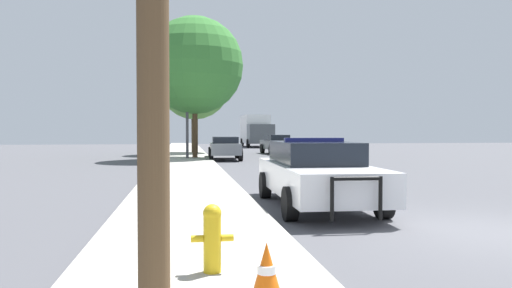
{
  "coord_description": "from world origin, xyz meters",
  "views": [
    {
      "loc": [
        -5.25,
        -7.73,
        1.76
      ],
      "look_at": [
        -1.15,
        19.99,
        0.97
      ],
      "focal_mm": 35.0,
      "sensor_mm": 36.0,
      "label": 1
    }
  ],
  "objects": [
    {
      "name": "box_truck",
      "position": [
        2.37,
        43.83,
        1.74
      ],
      "size": [
        2.75,
        7.93,
        3.31
      ],
      "rotation": [
        0.0,
        0.0,
        3.15
      ],
      "color": "#474C51",
      "rests_on": "ground_plane"
    },
    {
      "name": "sidewalk_left",
      "position": [
        -5.1,
        0.0,
        0.07
      ],
      "size": [
        3.0,
        110.0,
        0.13
      ],
      "color": "#ADA89E",
      "rests_on": "ground_plane"
    },
    {
      "name": "tree_sidewalk_mid",
      "position": [
        -4.52,
        21.79,
        5.54
      ],
      "size": [
        5.71,
        5.71,
        8.27
      ],
      "color": "#4C3823",
      "rests_on": "sidewalk_left"
    },
    {
      "name": "police_car",
      "position": [
        -2.23,
        3.32,
        0.79
      ],
      "size": [
        2.2,
        5.46,
        1.57
      ],
      "rotation": [
        0.0,
        0.0,
        3.12
      ],
      "color": "white",
      "rests_on": "ground_plane"
    },
    {
      "name": "traffic_cone",
      "position": [
        -4.47,
        -3.13,
        0.42
      ],
      "size": [
        0.32,
        0.32,
        0.57
      ],
      "color": "orange",
      "rests_on": "sidewalk_left"
    },
    {
      "name": "car_background_oncoming",
      "position": [
        1.63,
        28.14,
        0.75
      ],
      "size": [
        2.14,
        4.27,
        1.4
      ],
      "rotation": [
        0.0,
        0.0,
        3.23
      ],
      "color": "#474C51",
      "rests_on": "ground_plane"
    },
    {
      "name": "fire_hydrant",
      "position": [
        -4.92,
        -2.07,
        0.55
      ],
      "size": [
        0.48,
        0.21,
        0.78
      ],
      "color": "gold",
      "rests_on": "sidewalk_left"
    },
    {
      "name": "car_background_midblock",
      "position": [
        -2.78,
        21.53,
        0.74
      ],
      "size": [
        2.02,
        4.69,
        1.36
      ],
      "rotation": [
        0.0,
        0.0,
        -0.04
      ],
      "color": "slate",
      "rests_on": "ground_plane"
    },
    {
      "name": "tree_sidewalk_far",
      "position": [
        -4.37,
        28.35,
        5.07
      ],
      "size": [
        5.17,
        5.17,
        7.54
      ],
      "color": "#4C3823",
      "rests_on": "sidewalk_left"
    },
    {
      "name": "ground_plane",
      "position": [
        0.0,
        0.0,
        0.0
      ],
      "size": [
        110.0,
        110.0,
        0.0
      ],
      "primitive_type": "plane",
      "color": "#4F4F54"
    },
    {
      "name": "traffic_light",
      "position": [
        -3.79,
        21.27,
        4.12
      ],
      "size": [
        3.22,
        0.35,
        5.76
      ],
      "color": "#424247",
      "rests_on": "sidewalk_left"
    }
  ]
}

